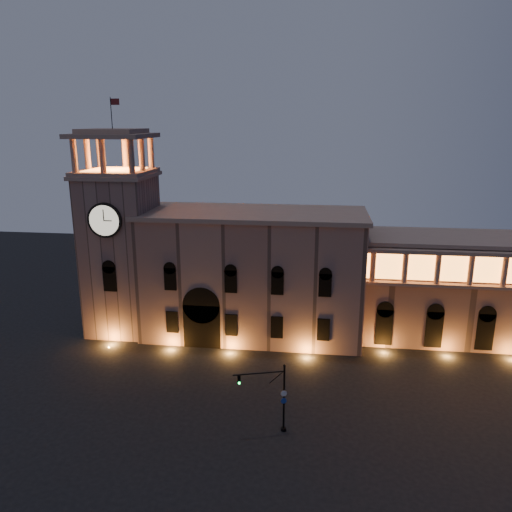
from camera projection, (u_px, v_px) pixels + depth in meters
name	position (u px, v px, depth m)	size (l,w,h in m)	color
ground	(243.00, 420.00, 50.63)	(160.00, 160.00, 0.00)	black
government_building	(252.00, 274.00, 69.57)	(30.80, 12.80, 17.60)	#8C665B
clock_tower	(121.00, 245.00, 69.92)	(9.80, 9.80, 32.40)	#8C665B
colonnade_wing	(502.00, 289.00, 67.70)	(40.60, 11.50, 14.50)	#866156
traffic_light	(275.00, 397.00, 47.88)	(5.05, 1.73, 7.17)	black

